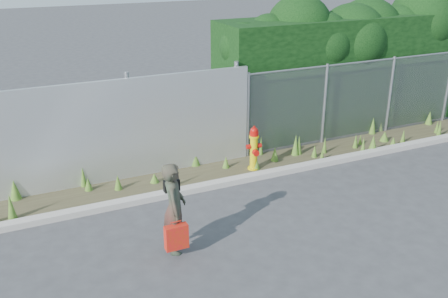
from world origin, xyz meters
name	(u,v)px	position (x,y,z in m)	size (l,w,h in m)	color
ground	(271,224)	(0.00, 0.00, 0.00)	(80.00, 80.00, 0.00)	#3B3B3D
curb	(229,182)	(0.00, 1.80, 0.06)	(16.00, 0.22, 0.12)	#ADA59C
weed_strip	(219,166)	(0.08, 2.51, 0.13)	(16.00, 1.35, 0.54)	#403924
corrugated_fence	(56,140)	(-3.25, 3.01, 1.10)	(8.50, 0.21, 2.30)	silver
chainlink_fence	(358,99)	(4.25, 3.00, 1.03)	(6.50, 0.07, 2.05)	gray
hedge	(350,52)	(4.68, 4.04, 2.02)	(7.38, 2.15, 3.71)	black
fire_hydrant	(254,149)	(0.82, 2.25, 0.50)	(0.35, 0.31, 1.04)	yellow
woman	(174,208)	(-1.85, -0.06, 0.77)	(0.56, 0.37, 1.55)	#0D573B
red_tote_bag	(176,237)	(-1.92, -0.30, 0.39)	(0.37, 0.14, 0.49)	#B3330A
black_shoulder_bag	(172,185)	(-1.84, 0.06, 1.12)	(0.26, 0.11, 0.19)	black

